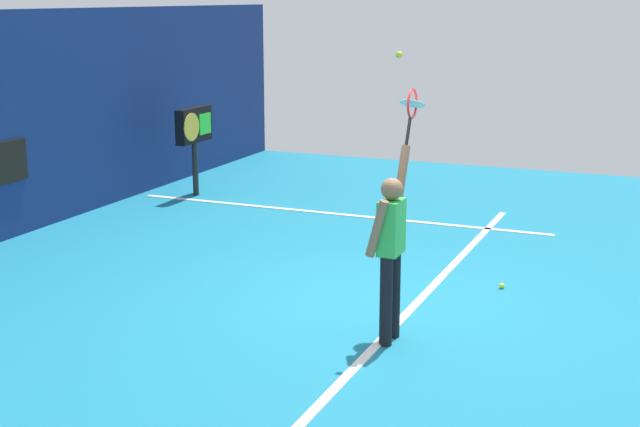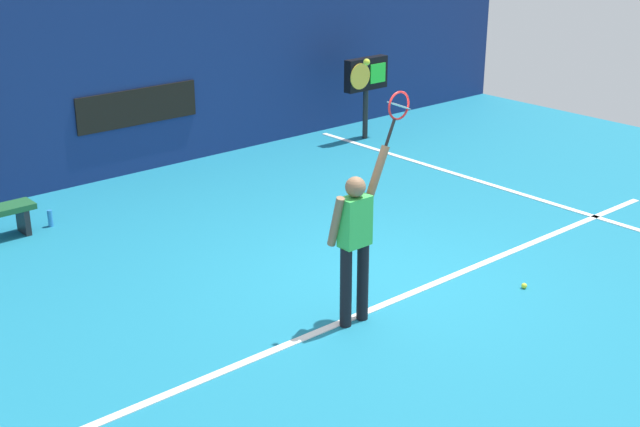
# 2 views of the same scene
# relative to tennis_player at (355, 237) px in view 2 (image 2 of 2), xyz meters

# --- Properties ---
(ground_plane) EXTENTS (18.00, 18.00, 0.00)m
(ground_plane) POSITION_rel_tennis_player_xyz_m (0.98, 0.58, -1.01)
(ground_plane) COLOR teal
(back_wall) EXTENTS (18.00, 0.20, 3.23)m
(back_wall) POSITION_rel_tennis_player_xyz_m (0.98, 6.41, 0.61)
(back_wall) COLOR navy
(back_wall) RESTS_ON ground_plane
(sponsor_banner_center) EXTENTS (2.20, 0.03, 0.60)m
(sponsor_banner_center) POSITION_rel_tennis_player_xyz_m (0.98, 6.29, 0.11)
(sponsor_banner_center) COLOR black
(court_baseline) EXTENTS (10.00, 0.10, 0.01)m
(court_baseline) POSITION_rel_tennis_player_xyz_m (0.98, 0.07, -1.00)
(court_baseline) COLOR white
(court_baseline) RESTS_ON ground_plane
(court_sideline) EXTENTS (0.10, 7.00, 0.01)m
(court_sideline) POSITION_rel_tennis_player_xyz_m (4.87, 2.58, -1.00)
(court_sideline) COLOR white
(court_sideline) RESTS_ON ground_plane
(tennis_player) EXTENTS (0.72, 0.31, 1.96)m
(tennis_player) POSITION_rel_tennis_player_xyz_m (0.00, 0.00, 0.00)
(tennis_player) COLOR black
(tennis_player) RESTS_ON ground_plane
(tennis_racket) EXTENTS (0.41, 0.27, 0.62)m
(tennis_racket) POSITION_rel_tennis_player_xyz_m (0.59, -0.00, 1.31)
(tennis_racket) COLOR black
(tennis_ball) EXTENTS (0.07, 0.07, 0.07)m
(tennis_ball) POSITION_rel_tennis_player_xyz_m (0.11, -0.01, 1.86)
(tennis_ball) COLOR #CCE033
(scoreboard_clock) EXTENTS (0.96, 0.20, 1.54)m
(scoreboard_clock) POSITION_rel_tennis_player_xyz_m (5.26, 5.34, 0.17)
(scoreboard_clock) COLOR black
(scoreboard_clock) RESTS_ON ground_plane
(water_bottle) EXTENTS (0.07, 0.07, 0.24)m
(water_bottle) POSITION_rel_tennis_player_xyz_m (-1.28, 4.92, -0.89)
(water_bottle) COLOR #338CD8
(water_bottle) RESTS_ON ground_plane
(spare_ball) EXTENTS (0.07, 0.07, 0.07)m
(spare_ball) POSITION_rel_tennis_player_xyz_m (2.13, -0.71, -0.98)
(spare_ball) COLOR #CCE033
(spare_ball) RESTS_ON ground_plane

